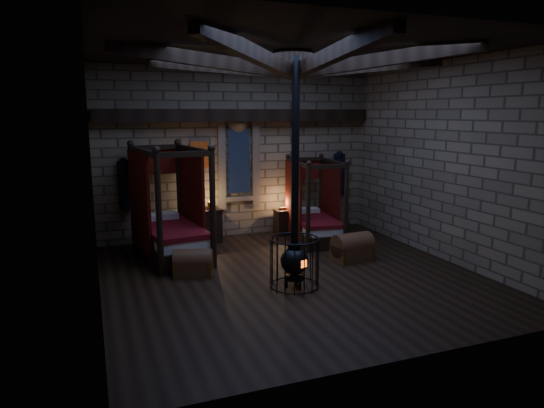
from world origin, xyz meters
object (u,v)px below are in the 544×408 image
object	(u,v)px
bed_left	(170,230)
bed_right	(314,221)
trunk_left	(193,264)
stove	(294,256)
trunk_right	(352,248)

from	to	relation	value
bed_left	bed_right	distance (m)	3.53
bed_right	bed_left	bearing A→B (deg)	-169.75
bed_left	trunk_left	xyz separation A→B (m)	(0.20, -1.42, -0.35)
bed_left	trunk_left	size ratio (longest dim) A/B	2.89
bed_left	trunk_left	bearing A→B (deg)	-89.47
trunk_left	stove	size ratio (longest dim) A/B	0.21
bed_right	trunk_left	size ratio (longest dim) A/B	2.39
bed_left	trunk_right	world-z (taller)	bed_left
bed_right	stove	world-z (taller)	stove
trunk_left	stove	world-z (taller)	stove
trunk_left	trunk_right	bearing A→B (deg)	15.76
bed_left	trunk_right	distance (m)	3.96
bed_left	stove	bearing A→B (deg)	-64.18
stove	trunk_right	bearing A→B (deg)	10.70
bed_left	bed_right	xyz separation A→B (m)	(3.53, 0.16, -0.10)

